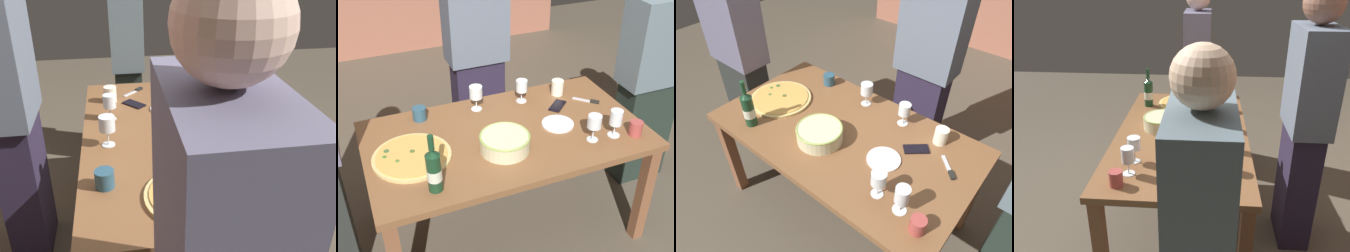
# 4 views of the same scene
# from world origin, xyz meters

# --- Properties ---
(ground_plane) EXTENTS (8.00, 8.00, 0.00)m
(ground_plane) POSITION_xyz_m (0.00, 0.00, 0.00)
(ground_plane) COLOR brown
(dining_table) EXTENTS (1.60, 0.90, 0.75)m
(dining_table) POSITION_xyz_m (0.00, 0.00, 0.66)
(dining_table) COLOR brown
(dining_table) RESTS_ON ground
(pizza) EXTENTS (0.42, 0.42, 0.03)m
(pizza) POSITION_xyz_m (-0.55, -0.03, 0.76)
(pizza) COLOR #D5BA70
(pizza) RESTS_ON dining_table
(serving_bowl) EXTENTS (0.28, 0.28, 0.09)m
(serving_bowl) POSITION_xyz_m (-0.07, -0.14, 0.80)
(serving_bowl) COLOR beige
(serving_bowl) RESTS_ON dining_table
(wine_bottle) EXTENTS (0.07, 0.07, 0.31)m
(wine_bottle) POSITION_xyz_m (-0.49, -0.31, 0.87)
(wine_bottle) COLOR #183D22
(wine_bottle) RESTS_ON dining_table
(wine_glass_near_pizza) EXTENTS (0.07, 0.07, 0.16)m
(wine_glass_near_pizza) POSITION_xyz_m (0.56, -0.25, 0.86)
(wine_glass_near_pizza) COLOR white
(wine_glass_near_pizza) RESTS_ON dining_table
(wine_glass_by_bottle) EXTENTS (0.08, 0.08, 0.16)m
(wine_glass_by_bottle) POSITION_xyz_m (-0.07, 0.31, 0.86)
(wine_glass_by_bottle) COLOR white
(wine_glass_by_bottle) RESTS_ON dining_table
(wine_glass_far_left) EXTENTS (0.08, 0.08, 0.16)m
(wine_glass_far_left) POSITION_xyz_m (0.42, -0.25, 0.86)
(wine_glass_far_left) COLOR white
(wine_glass_far_left) RESTS_ON dining_table
(wine_glass_far_right) EXTENTS (0.07, 0.07, 0.15)m
(wine_glass_far_right) POSITION_xyz_m (0.23, 0.30, 0.85)
(wine_glass_far_right) COLOR white
(wine_glass_far_right) RESTS_ON dining_table
(cup_amber) EXTENTS (0.08, 0.08, 0.08)m
(cup_amber) POSITION_xyz_m (-0.42, 0.33, 0.79)
(cup_amber) COLOR #2D546A
(cup_amber) RESTS_ON dining_table
(cup_ceramic) EXTENTS (0.08, 0.08, 0.10)m
(cup_ceramic) POSITION_xyz_m (0.49, 0.29, 0.80)
(cup_ceramic) COLOR white
(cup_ceramic) RESTS_ON dining_table
(cup_spare) EXTENTS (0.07, 0.07, 0.09)m
(cup_spare) POSITION_xyz_m (0.67, -0.29, 0.79)
(cup_spare) COLOR #AE4540
(cup_spare) RESTS_ON dining_table
(side_plate) EXTENTS (0.19, 0.19, 0.01)m
(side_plate) POSITION_xyz_m (0.32, -0.03, 0.76)
(side_plate) COLOR white
(side_plate) RESTS_ON dining_table
(cell_phone) EXTENTS (0.15, 0.15, 0.01)m
(cell_phone) POSITION_xyz_m (0.41, 0.15, 0.76)
(cell_phone) COLOR black
(cell_phone) RESTS_ON dining_table
(pizza_knife) EXTENTS (0.14, 0.14, 0.02)m
(pizza_knife) POSITION_xyz_m (0.63, 0.13, 0.76)
(pizza_knife) COLOR silver
(pizza_knife) RESTS_ON dining_table
(person_host) EXTENTS (0.44, 0.24, 1.67)m
(person_host) POSITION_xyz_m (-1.11, 0.06, 0.85)
(person_host) COLOR #282B29
(person_host) RESTS_ON ground
(person_guest_left) EXTENTS (0.42, 0.24, 1.74)m
(person_guest_left) POSITION_xyz_m (0.10, 0.80, 0.89)
(person_guest_left) COLOR #292037
(person_guest_left) RESTS_ON ground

